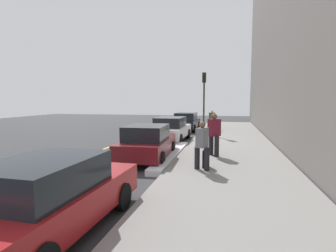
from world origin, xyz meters
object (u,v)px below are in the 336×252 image
object	(u,v)px
parked_car_maroon	(147,143)
parked_car_black	(186,121)
pedestrian_olive_coat	(212,119)
traffic_light_pole	(204,93)
pedestrian_burgundy_coat	(214,133)
pedestrian_grey_coat	(202,144)
parked_car_white	(171,129)
parked_car_red	(50,197)
rolling_suitcase	(206,159)

from	to	relation	value
parked_car_maroon	parked_car_black	xyz separation A→B (m)	(11.59, 0.05, 0.00)
pedestrian_olive_coat	traffic_light_pole	xyz separation A→B (m)	(-2.37, 0.46, 2.08)
pedestrian_burgundy_coat	traffic_light_pole	xyz separation A→B (m)	(7.75, 1.11, 1.97)
pedestrian_olive_coat	pedestrian_burgundy_coat	distance (m)	10.15
parked_car_maroon	parked_car_black	size ratio (longest dim) A/B	0.93
pedestrian_burgundy_coat	parked_car_black	bearing A→B (deg)	14.70
pedestrian_olive_coat	pedestrian_grey_coat	distance (m)	12.66
parked_car_white	pedestrian_olive_coat	world-z (taller)	pedestrian_olive_coat
parked_car_black	pedestrian_olive_coat	xyz separation A→B (m)	(-0.64, -2.17, 0.26)
pedestrian_olive_coat	parked_car_black	bearing A→B (deg)	73.56
parked_car_red	pedestrian_olive_coat	distance (m)	17.70
parked_car_maroon	pedestrian_olive_coat	distance (m)	11.15
parked_car_black	traffic_light_pole	world-z (taller)	traffic_light_pole
parked_car_maroon	pedestrian_grey_coat	xyz separation A→B (m)	(-1.71, -2.49, 0.30)
parked_car_red	traffic_light_pole	xyz separation A→B (m)	(15.21, -1.61, 2.34)
parked_car_maroon	traffic_light_pole	world-z (taller)	traffic_light_pole
parked_car_red	pedestrian_olive_coat	xyz separation A→B (m)	(17.58, -2.07, 0.26)
parked_car_white	pedestrian_grey_coat	world-z (taller)	pedestrian_grey_coat
parked_car_red	parked_car_white	size ratio (longest dim) A/B	1.00
parked_car_red	parked_car_maroon	size ratio (longest dim) A/B	1.07
pedestrian_olive_coat	parked_car_red	bearing A→B (deg)	173.30
parked_car_red	rolling_suitcase	world-z (taller)	parked_car_red
parked_car_white	pedestrian_burgundy_coat	world-z (taller)	pedestrian_burgundy_coat
parked_car_maroon	pedestrian_burgundy_coat	xyz separation A→B (m)	(0.82, -2.78, 0.38)
rolling_suitcase	pedestrian_olive_coat	bearing A→B (deg)	2.19
parked_car_red	parked_car_white	xyz separation A→B (m)	(12.11, 0.17, 0.00)
pedestrian_grey_coat	rolling_suitcase	distance (m)	0.69
pedestrian_olive_coat	traffic_light_pole	bearing A→B (deg)	169.01
parked_car_white	traffic_light_pole	size ratio (longest dim) A/B	1.03
pedestrian_olive_coat	rolling_suitcase	world-z (taller)	pedestrian_olive_coat
parked_car_red	pedestrian_burgundy_coat	xyz separation A→B (m)	(7.46, -2.72, 0.37)
parked_car_black	rolling_suitcase	bearing A→B (deg)	-168.45
parked_car_black	parked_car_maroon	bearing A→B (deg)	-179.77
pedestrian_burgundy_coat	parked_car_white	bearing A→B (deg)	31.81
pedestrian_grey_coat	rolling_suitcase	world-z (taller)	pedestrian_grey_coat
parked_car_maroon	parked_car_black	bearing A→B (deg)	0.23
pedestrian_olive_coat	traffic_light_pole	size ratio (longest dim) A/B	0.37
pedestrian_burgundy_coat	rolling_suitcase	distance (m)	2.27
parked_car_maroon	parked_car_black	world-z (taller)	same
traffic_light_pole	rolling_suitcase	world-z (taller)	traffic_light_pole
parked_car_white	parked_car_maroon	bearing A→B (deg)	-178.88
parked_car_white	pedestrian_olive_coat	xyz separation A→B (m)	(5.47, -2.23, 0.26)
parked_car_red	traffic_light_pole	size ratio (longest dim) A/B	1.03
parked_car_white	pedestrian_burgundy_coat	size ratio (longest dim) A/B	2.45
parked_car_black	rolling_suitcase	xyz separation A→B (m)	(-12.93, -2.64, -0.29)
parked_car_maroon	parked_car_white	size ratio (longest dim) A/B	0.93
pedestrian_grey_coat	traffic_light_pole	distance (m)	10.52
parked_car_red	traffic_light_pole	world-z (taller)	traffic_light_pole
parked_car_maroon	parked_car_white	bearing A→B (deg)	1.12
parked_car_red	pedestrian_grey_coat	bearing A→B (deg)	-26.23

